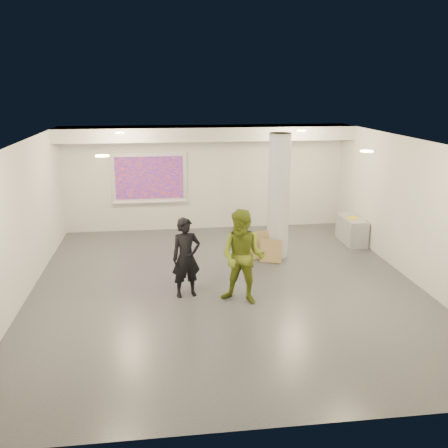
{
  "coord_description": "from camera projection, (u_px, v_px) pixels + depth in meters",
  "views": [
    {
      "loc": [
        -1.3,
        -9.6,
        4.06
      ],
      "look_at": [
        0.0,
        0.4,
        1.25
      ],
      "focal_mm": 40.0,
      "sensor_mm": 36.0,
      "label": 1
    }
  ],
  "objects": [
    {
      "name": "floor",
      "position": [
        226.0,
        287.0,
        10.43
      ],
      "size": [
        8.0,
        9.0,
        0.01
      ],
      "primitive_type": "cube",
      "color": "#383B3F",
      "rests_on": "ground"
    },
    {
      "name": "ceiling",
      "position": [
        227.0,
        142.0,
        9.62
      ],
      "size": [
        8.0,
        9.0,
        0.01
      ],
      "primitive_type": "cube",
      "color": "white",
      "rests_on": "floor"
    },
    {
      "name": "wall_back",
      "position": [
        206.0,
        178.0,
        14.32
      ],
      "size": [
        8.0,
        0.01,
        3.0
      ],
      "primitive_type": "cube",
      "color": "silver",
      "rests_on": "floor"
    },
    {
      "name": "wall_front",
      "position": [
        279.0,
        317.0,
        5.72
      ],
      "size": [
        8.0,
        0.01,
        3.0
      ],
      "primitive_type": "cube",
      "color": "silver",
      "rests_on": "floor"
    },
    {
      "name": "wall_left",
      "position": [
        19.0,
        224.0,
        9.53
      ],
      "size": [
        0.01,
        9.0,
        3.0
      ],
      "primitive_type": "cube",
      "color": "silver",
      "rests_on": "floor"
    },
    {
      "name": "wall_right",
      "position": [
        414.0,
        211.0,
        10.52
      ],
      "size": [
        0.01,
        9.0,
        3.0
      ],
      "primitive_type": "cube",
      "color": "silver",
      "rests_on": "floor"
    },
    {
      "name": "soffit_band",
      "position": [
        207.0,
        133.0,
        13.44
      ],
      "size": [
        8.0,
        1.1,
        0.36
      ],
      "primitive_type": "cube",
      "color": "silver",
      "rests_on": "ceiling"
    },
    {
      "name": "downlight_nw",
      "position": [
        120.0,
        133.0,
        11.74
      ],
      "size": [
        0.22,
        0.22,
        0.02
      ],
      "primitive_type": "cylinder",
      "color": "#FDD28F",
      "rests_on": "ceiling"
    },
    {
      "name": "downlight_ne",
      "position": [
        301.0,
        131.0,
        12.29
      ],
      "size": [
        0.22,
        0.22,
        0.02
      ],
      "primitive_type": "cylinder",
      "color": "#FDD28F",
      "rests_on": "ceiling"
    },
    {
      "name": "downlight_sw",
      "position": [
        102.0,
        156.0,
        7.92
      ],
      "size": [
        0.22,
        0.22,
        0.02
      ],
      "primitive_type": "cylinder",
      "color": "#FDD28F",
      "rests_on": "ceiling"
    },
    {
      "name": "downlight_se",
      "position": [
        367.0,
        151.0,
        8.47
      ],
      "size": [
        0.22,
        0.22,
        0.02
      ],
      "primitive_type": "cylinder",
      "color": "#FDD28F",
      "rests_on": "ceiling"
    },
    {
      "name": "column",
      "position": [
        279.0,
        196.0,
        11.93
      ],
      "size": [
        0.52,
        0.52,
        3.0
      ],
      "primitive_type": "cylinder",
      "color": "silver",
      "rests_on": "floor"
    },
    {
      "name": "projection_screen",
      "position": [
        149.0,
        178.0,
        14.07
      ],
      "size": [
        2.1,
        0.13,
        1.42
      ],
      "color": "white",
      "rests_on": "wall_back"
    },
    {
      "name": "credenza",
      "position": [
        352.0,
        230.0,
        13.28
      ],
      "size": [
        0.5,
        1.18,
        0.69
      ],
      "primitive_type": "cube",
      "rotation": [
        0.0,
        0.0,
        -0.01
      ],
      "color": "#96989B",
      "rests_on": "floor"
    },
    {
      "name": "postit_pad",
      "position": [
        353.0,
        218.0,
        13.09
      ],
      "size": [
        0.2,
        0.27,
        0.03
      ],
      "primitive_type": "cube",
      "rotation": [
        0.0,
        0.0,
        0.04
      ],
      "color": "yellow",
      "rests_on": "credenza"
    },
    {
      "name": "cardboard_back",
      "position": [
        259.0,
        245.0,
        12.03
      ],
      "size": [
        0.65,
        0.28,
        0.68
      ],
      "primitive_type": "cube",
      "rotation": [
        -0.18,
        0.0,
        0.18
      ],
      "color": "#9D7F4C",
      "rests_on": "floor"
    },
    {
      "name": "cardboard_front",
      "position": [
        271.0,
        251.0,
        11.8
      ],
      "size": [
        0.53,
        0.31,
        0.56
      ],
      "primitive_type": "cube",
      "rotation": [
        -0.21,
        0.0,
        -0.31
      ],
      "color": "#9D7F4C",
      "rests_on": "floor"
    },
    {
      "name": "woman",
      "position": [
        186.0,
        258.0,
        9.78
      ],
      "size": [
        0.65,
        0.5,
        1.6
      ],
      "primitive_type": "imported",
      "rotation": [
        0.0,
        0.0,
        0.23
      ],
      "color": "black",
      "rests_on": "floor"
    },
    {
      "name": "man",
      "position": [
        243.0,
        257.0,
        9.45
      ],
      "size": [
        1.11,
        1.02,
        1.84
      ],
      "primitive_type": "imported",
      "rotation": [
        0.0,
        0.0,
        -0.46
      ],
      "color": "olive",
      "rests_on": "floor"
    }
  ]
}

